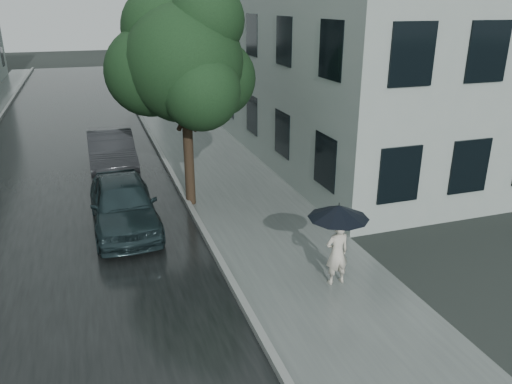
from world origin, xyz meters
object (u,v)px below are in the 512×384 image
object	(u,v)px
street_tree	(183,61)
car_far	(111,152)
pedestrian	(337,253)
lamp_post	(182,78)
car_near	(123,203)

from	to	relation	value
street_tree	car_far	bearing A→B (deg)	118.46
pedestrian	car_far	xyz separation A→B (m)	(-4.11, 9.47, -0.00)
pedestrian	lamp_post	world-z (taller)	lamp_post
lamp_post	car_near	distance (m)	6.17
pedestrian	car_far	bearing A→B (deg)	-68.80
street_tree	pedestrian	bearing A→B (deg)	-70.10
car_near	car_far	xyz separation A→B (m)	(0.00, 5.08, 0.02)
lamp_post	car_far	size ratio (longest dim) A/B	1.28
lamp_post	pedestrian	bearing A→B (deg)	-93.03
lamp_post	car_near	bearing A→B (deg)	-129.94
street_tree	lamp_post	bearing A→B (deg)	80.59
street_tree	car_near	world-z (taller)	street_tree
pedestrian	street_tree	bearing A→B (deg)	-72.36
street_tree	car_far	world-z (taller)	street_tree
pedestrian	street_tree	world-z (taller)	street_tree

